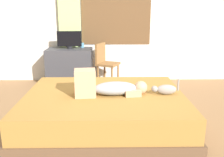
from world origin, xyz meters
name	(u,v)px	position (x,y,z in m)	size (l,w,h in m)	color
ground_plane	(116,126)	(0.00, 0.00, 0.00)	(16.00, 16.00, 0.00)	olive
back_wall_with_window	(113,12)	(0.00, 2.38, 1.45)	(6.40, 0.14, 2.90)	silver
bed	(105,109)	(-0.14, 0.07, 0.22)	(2.12, 1.73, 0.44)	brown
person_lying	(107,86)	(-0.11, 0.02, 0.55)	(0.94, 0.34, 0.34)	#8C939E
cat	(165,89)	(0.64, 0.03, 0.50)	(0.36, 0.11, 0.21)	gray
desk	(70,67)	(-0.87, 1.98, 0.37)	(0.90, 0.56, 0.74)	#38383D
tv_monitor	(69,40)	(-0.86, 1.98, 0.92)	(0.48, 0.10, 0.35)	black
cup	(82,45)	(-0.63, 2.17, 0.79)	(0.08, 0.08, 0.09)	teal
chair_by_desk	(105,61)	(-0.16, 1.85, 0.51)	(0.51, 0.51, 0.86)	brown
curtain_left	(70,26)	(-0.89, 2.26, 1.16)	(0.44, 0.06, 2.32)	#ADCC75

